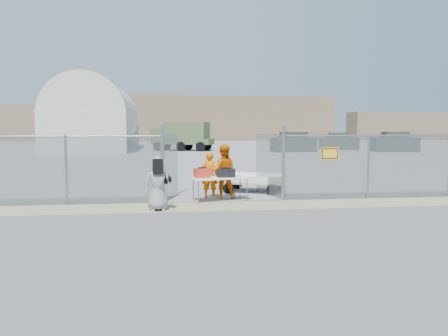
{
  "coord_description": "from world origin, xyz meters",
  "views": [
    {
      "loc": [
        -1.82,
        -12.15,
        2.38
      ],
      "look_at": [
        0.0,
        2.0,
        1.1
      ],
      "focal_mm": 35.0,
      "sensor_mm": 36.0,
      "label": 1
    }
  ],
  "objects": [
    {
      "name": "folding_table",
      "position": [
        -0.12,
        2.05,
        0.4
      ],
      "size": [
        1.99,
        1.15,
        0.8
      ],
      "primitive_type": null,
      "rotation": [
        0.0,
        0.0,
        0.21
      ],
      "color": "white",
      "rests_on": "ground"
    },
    {
      "name": "security_worker_left",
      "position": [
        -0.41,
        2.72,
        0.8
      ],
      "size": [
        0.67,
        0.54,
        1.6
      ],
      "primitive_type": "imported",
      "rotation": [
        0.0,
        0.0,
        2.85
      ],
      "color": "#E15F02",
      "rests_on": "ground"
    },
    {
      "name": "utility_trailer",
      "position": [
        1.37,
        3.91,
        0.36
      ],
      "size": [
        3.34,
        2.6,
        0.72
      ],
      "primitive_type": null,
      "rotation": [
        0.0,
        0.0,
        -0.42
      ],
      "color": "white",
      "rests_on": "ground"
    },
    {
      "name": "parked_vehicle_near",
      "position": [
        11.13,
        31.87,
        1.01
      ],
      "size": [
        4.73,
        2.72,
        2.02
      ],
      "primitive_type": null,
      "rotation": [
        0.0,
        0.0,
        0.16
      ],
      "color": "#2D352C",
      "rests_on": "ground"
    },
    {
      "name": "visitor",
      "position": [
        -2.12,
        0.55,
        0.79
      ],
      "size": [
        0.8,
        0.54,
        1.59
      ],
      "primitive_type": "imported",
      "rotation": [
        0.0,
        0.0,
        0.04
      ],
      "color": "gray",
      "rests_on": "ground"
    },
    {
      "name": "black_duffel",
      "position": [
        0.07,
        2.03,
        0.93
      ],
      "size": [
        0.59,
        0.36,
        0.28
      ],
      "primitive_type": "cube",
      "rotation": [
        0.0,
        0.0,
        0.04
      ],
      "color": "black",
      "rests_on": "folding_table"
    },
    {
      "name": "military_truck",
      "position": [
        -0.2,
        35.97,
        1.56
      ],
      "size": [
        6.98,
        4.64,
        3.12
      ],
      "primitive_type": null,
      "rotation": [
        0.0,
        0.0,
        -0.37
      ],
      "color": "#50633A",
      "rests_on": "ground"
    },
    {
      "name": "tarmac_inside",
      "position": [
        0.0,
        42.0,
        0.01
      ],
      "size": [
        160.0,
        80.0,
        0.01
      ],
      "primitive_type": "cube",
      "color": "gray",
      "rests_on": "ground"
    },
    {
      "name": "parked_vehicle_mid",
      "position": [
        17.53,
        35.55,
        0.95
      ],
      "size": [
        4.47,
        2.64,
        1.9
      ],
      "primitive_type": null,
      "rotation": [
        0.0,
        0.0,
        -0.19
      ],
      "color": "#2D352C",
      "rests_on": "ground"
    },
    {
      "name": "parked_vehicle_far",
      "position": [
        21.64,
        30.68,
        1.01
      ],
      "size": [
        4.75,
        2.72,
        2.03
      ],
      "primitive_type": null,
      "rotation": [
        0.0,
        0.0,
        -0.16
      ],
      "color": "#2D352C",
      "rests_on": "ground"
    },
    {
      "name": "ground",
      "position": [
        0.0,
        0.0,
        0.0
      ],
      "size": [
        160.0,
        160.0,
        0.0
      ],
      "primitive_type": "plane",
      "color": "#494949"
    },
    {
      "name": "dirt_strip",
      "position": [
        0.0,
        1.0,
        0.01
      ],
      "size": [
        44.0,
        1.6,
        0.01
      ],
      "primitive_type": "cube",
      "color": "gray",
      "rests_on": "ground"
    },
    {
      "name": "chain_link_fence",
      "position": [
        0.0,
        2.0,
        1.1
      ],
      "size": [
        40.0,
        0.2,
        2.2
      ],
      "primitive_type": null,
      "color": "gray",
      "rests_on": "ground"
    },
    {
      "name": "distant_hills",
      "position": [
        5.0,
        78.0,
        4.5
      ],
      "size": [
        140.0,
        6.0,
        9.0
      ],
      "primitive_type": null,
      "color": "#7F684F",
      "rests_on": "ground"
    },
    {
      "name": "quonset_hangar",
      "position": [
        -10.0,
        40.0,
        4.0
      ],
      "size": [
        9.0,
        18.0,
        8.0
      ],
      "primitive_type": null,
      "color": "beige",
      "rests_on": "ground"
    },
    {
      "name": "orange_bag",
      "position": [
        -0.72,
        1.95,
        0.95
      ],
      "size": [
        0.56,
        0.45,
        0.31
      ],
      "primitive_type": "cube",
      "rotation": [
        0.0,
        0.0,
        0.29
      ],
      "color": "red",
      "rests_on": "folding_table"
    },
    {
      "name": "security_worker_right",
      "position": [
        0.06,
        2.65,
        0.92
      ],
      "size": [
        1.0,
        0.84,
        1.85
      ],
      "primitive_type": "imported",
      "rotation": [
        0.0,
        0.0,
        2.97
      ],
      "color": "#E15F02",
      "rests_on": "ground"
    }
  ]
}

